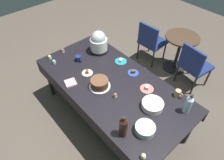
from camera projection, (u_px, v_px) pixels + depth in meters
The scene contains 23 objects.
ground at pixel (112, 115), 3.17m from camera, with size 9.00×9.00×0.00m, color brown.
potluck_table at pixel (112, 86), 2.68m from camera, with size 2.20×1.10×0.75m.
frosted_layer_cake at pixel (99, 83), 2.55m from camera, with size 0.28×0.28×0.12m.
slow_cooker at pixel (99, 42), 3.02m from camera, with size 0.27×0.27×0.35m.
glass_salad_bowl at pixel (145, 129), 2.10m from camera, with size 0.22×0.22×0.09m, color #B2C6BC.
ceramic_snack_bowl at pixel (152, 105), 2.32m from camera, with size 0.26×0.26×0.08m, color silver.
dessert_plate_coral at pixel (147, 88), 2.55m from camera, with size 0.18×0.18×0.05m.
dessert_plate_cream at pixel (87, 73), 2.76m from camera, with size 0.15×0.15×0.05m.
dessert_plate_teal at pixel (121, 61), 2.94m from camera, with size 0.18×0.18×0.04m.
dessert_plate_cobalt at pixel (133, 73), 2.76m from camera, with size 0.15×0.15×0.05m.
cupcake_cocoa at pixel (54, 62), 2.89m from camera, with size 0.05×0.05×0.07m.
cupcake_rose at pixel (63, 51), 3.09m from camera, with size 0.05×0.05×0.07m.
cupcake_lemon at pixel (50, 57), 2.97m from camera, with size 0.05×0.05×0.07m.
cupcake_vanilla at pixel (143, 156), 1.90m from camera, with size 0.05×0.05×0.07m.
cupcake_berry at pixel (115, 95), 2.44m from camera, with size 0.05×0.05×0.07m.
soda_bottle_cola at pixel (123, 127), 2.00m from camera, with size 0.09×0.09×0.31m.
soda_bottle_water at pixel (188, 104), 2.22m from camera, with size 0.08×0.08×0.28m.
coffee_mug_tan at pixel (178, 93), 2.44m from camera, with size 0.11×0.07×0.09m.
coffee_mug_navy at pixel (79, 58), 2.94m from camera, with size 0.13×0.09×0.08m.
paper_napkin_stack at pixel (71, 83), 2.62m from camera, with size 0.14×0.14×0.02m, color pink.
maroon_chair_left at pixel (151, 40), 3.80m from camera, with size 0.46×0.46×0.85m.
maroon_chair_right at pixel (194, 64), 3.30m from camera, with size 0.49×0.49×0.85m.
round_cafe_table at pixel (180, 47), 3.64m from camera, with size 0.60×0.60×0.72m.
Camera 1 is at (1.38, -1.22, 2.64)m, focal length 31.83 mm.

